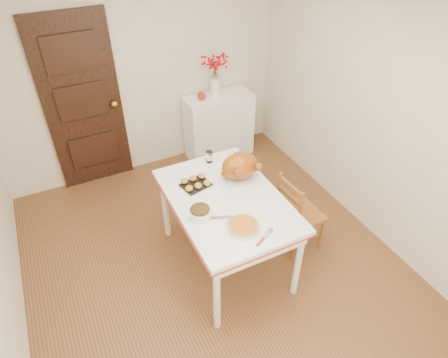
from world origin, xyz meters
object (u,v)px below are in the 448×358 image
kitchen_table (226,231)px  turkey_platter (240,167)px  chair_oak (301,213)px  sideboard (219,126)px  pumpkin_pie (243,226)px

kitchen_table → turkey_platter: (0.24, 0.20, 0.55)m
chair_oak → kitchen_table: bearing=78.2°
chair_oak → sideboard: bearing=-3.1°
pumpkin_pie → sideboard: bearing=69.1°
sideboard → pumpkin_pie: (-0.83, -2.18, 0.42)m
chair_oak → pumpkin_pie: size_ratio=3.29×
turkey_platter → pumpkin_pie: 0.67m
kitchen_table → pumpkin_pie: size_ratio=5.15×
chair_oak → turkey_platter: bearing=55.5°
chair_oak → pumpkin_pie: same height
kitchen_table → chair_oak: chair_oak is taller
kitchen_table → chair_oak: 0.77m
sideboard → turkey_platter: turkey_platter is taller
sideboard → turkey_platter: bearing=-109.0°
kitchen_table → chair_oak: (0.76, -0.12, 0.03)m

